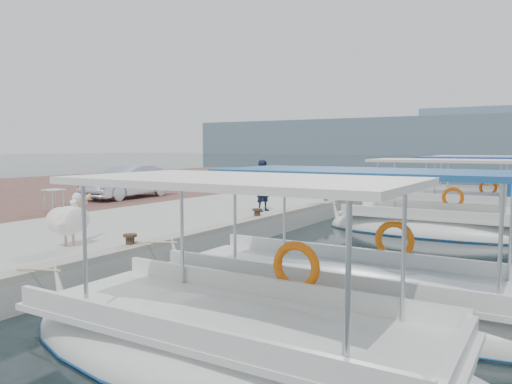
% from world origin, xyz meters
% --- Properties ---
extents(ground, '(400.00, 400.00, 0.00)m').
position_xyz_m(ground, '(0.00, 0.00, 0.00)').
color(ground, black).
rests_on(ground, ground).
extents(concrete_quay, '(6.00, 40.00, 0.50)m').
position_xyz_m(concrete_quay, '(-3.00, 5.00, 0.25)').
color(concrete_quay, '#9B9C96').
rests_on(concrete_quay, ground).
extents(quay_curb, '(0.44, 40.00, 0.12)m').
position_xyz_m(quay_curb, '(-0.22, 5.00, 0.56)').
color(quay_curb, gray).
rests_on(quay_curb, concrete_quay).
extents(cobblestone_strip, '(4.00, 40.00, 0.50)m').
position_xyz_m(cobblestone_strip, '(-8.00, 5.00, 0.25)').
color(cobblestone_strip, '#4E2F29').
rests_on(cobblestone_strip, ground).
extents(land_backing, '(16.00, 60.00, 0.48)m').
position_xyz_m(land_backing, '(-18.00, 5.00, 0.24)').
color(land_backing, '#4E2F29').
rests_on(land_backing, ground).
extents(fishing_caique_a, '(6.41, 2.37, 2.83)m').
position_xyz_m(fishing_caique_a, '(3.80, -6.00, 0.12)').
color(fishing_caique_a, silver).
rests_on(fishing_caique_a, ground).
extents(fishing_caique_b, '(7.58, 2.26, 2.83)m').
position_xyz_m(fishing_caique_b, '(4.38, -3.39, 0.12)').
color(fishing_caique_b, silver).
rests_on(fishing_caique_b, ground).
extents(fishing_caique_c, '(6.65, 2.47, 2.83)m').
position_xyz_m(fishing_caique_c, '(3.92, 4.79, 0.12)').
color(fishing_caique_c, silver).
rests_on(fishing_caique_c, ground).
extents(fishing_caique_d, '(7.60, 2.19, 2.83)m').
position_xyz_m(fishing_caique_d, '(4.50, 9.92, 0.19)').
color(fishing_caique_d, silver).
rests_on(fishing_caique_d, ground).
extents(fishing_caique_e, '(7.24, 2.34, 2.83)m').
position_xyz_m(fishing_caique_e, '(4.21, 13.37, 0.12)').
color(fishing_caique_e, silver).
rests_on(fishing_caique_e, ground).
extents(mooring_bollards, '(0.28, 20.28, 0.33)m').
position_xyz_m(mooring_bollards, '(-0.35, 1.50, 0.69)').
color(mooring_bollards, black).
rests_on(mooring_bollards, concrete_quay).
extents(pelican, '(0.83, 1.39, 1.10)m').
position_xyz_m(pelican, '(-1.75, -3.84, 1.07)').
color(pelican, tan).
rests_on(pelican, concrete_quay).
extents(fisherman, '(0.48, 0.66, 1.68)m').
position_xyz_m(fisherman, '(-1.19, 3.32, 1.34)').
color(fisherman, black).
rests_on(fisherman, concrete_quay).
extents(parked_car, '(1.55, 4.19, 1.37)m').
position_xyz_m(parked_car, '(-8.23, 4.21, 1.18)').
color(parked_car, silver).
rests_on(parked_car, cobblestone_strip).
extents(folding_table, '(0.55, 0.55, 0.73)m').
position_xyz_m(folding_table, '(-6.98, -0.31, 1.02)').
color(folding_table, silver).
rests_on(folding_table, cobblestone_strip).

